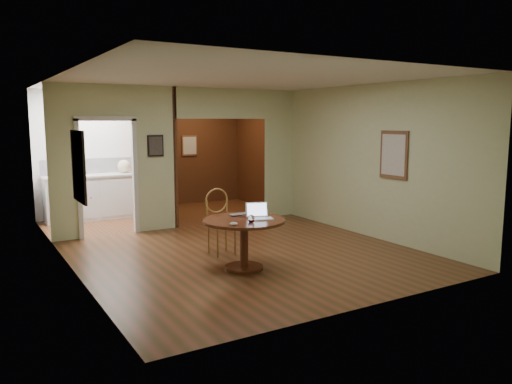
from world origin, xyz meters
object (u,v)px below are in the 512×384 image
dining_table (244,232)px  chair (220,218)px  open_laptop (259,214)px  closed_laptop (243,215)px

dining_table → chair: (0.10, 0.95, 0.04)m
dining_table → chair: chair is taller
open_laptop → closed_laptop: bearing=127.5°
dining_table → open_laptop: open_laptop is taller
open_laptop → dining_table: bearing=-180.0°
chair → open_laptop: 1.05m
chair → open_laptop: bearing=-84.8°
dining_table → closed_laptop: bearing=65.1°
closed_laptop → chair: bearing=86.9°
open_laptop → closed_laptop: (-0.10, 0.29, -0.05)m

